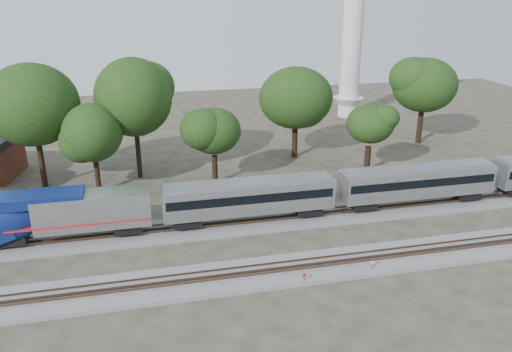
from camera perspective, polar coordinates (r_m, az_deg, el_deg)
The scene contains 13 objects.
ground at distance 48.19m, azimuth 2.64°, elevation -8.44°, with size 160.00×160.00×0.00m, color #383328.
track_far at distance 53.24m, azimuth 0.91°, elevation -5.18°, with size 160.00×5.00×0.73m.
track_near at distance 44.78m, azimuth 4.03°, elevation -10.63°, with size 160.00×5.00×0.73m.
switch_stand_red at distance 42.84m, azimuth 5.55°, elevation -11.48°, with size 0.35×0.11×1.11m.
switch_stand_white at distance 45.55m, azimuth 13.15°, elevation -9.87°, with size 0.35×0.07×1.10m.
switch_lever at distance 45.91m, azimuth 12.44°, elevation -10.35°, with size 0.50×0.30×0.30m, color #512D19.
tree_1 at distance 65.37m, azimuth -24.19°, elevation 7.42°, with size 10.61×10.61×14.95m.
tree_2 at distance 61.85m, azimuth -18.20°, elevation 4.73°, with size 7.65×7.65×10.78m.
tree_3 at distance 64.87m, azimuth -13.83°, elevation 8.75°, with size 10.84×10.84×15.28m.
tree_4 at distance 61.85m, azimuth -4.86°, elevation 5.14°, with size 7.05×7.05×9.94m.
tree_5 at distance 71.81m, azimuth 4.58°, elevation 8.88°, with size 8.95×8.95×12.62m.
tree_6 at distance 67.12m, azimuth 12.93°, elevation 5.82°, with size 6.92×6.92×9.76m.
tree_7 at distance 82.72m, azimuth 18.71°, elevation 9.80°, with size 9.45×9.45×13.33m.
Camera 1 is at (-11.61, -40.45, 23.50)m, focal length 35.00 mm.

